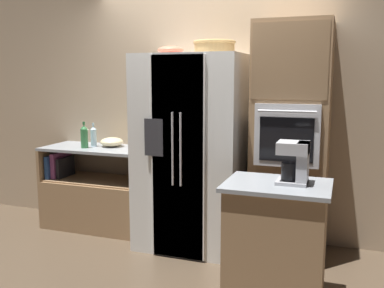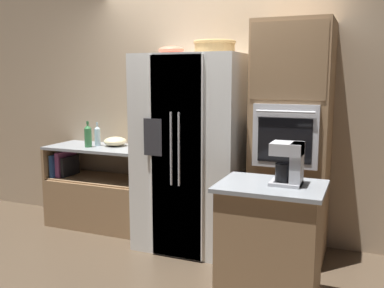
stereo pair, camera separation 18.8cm
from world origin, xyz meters
name	(u,v)px [view 2 (the right image)]	position (x,y,z in m)	size (l,w,h in m)	color
ground_plane	(195,247)	(0.00, 0.00, 0.00)	(20.00, 20.00, 0.00)	#4C3D2D
wall_back	(213,101)	(0.00, 0.52, 1.40)	(12.00, 0.06, 2.80)	tan
counter_left	(101,197)	(-1.21, 0.20, 0.33)	(1.18, 0.57, 0.90)	#93704C
refrigerator	(193,152)	(-0.05, 0.08, 0.93)	(1.00, 0.84, 1.86)	silver
wall_oven	(291,142)	(0.87, 0.18, 1.07)	(0.67, 0.67, 2.14)	#93704C
island_counter	(270,244)	(0.90, -0.77, 0.45)	(0.74, 0.58, 0.90)	#93704C
wicker_basket	(215,47)	(0.16, 0.10, 1.93)	(0.39, 0.39, 0.12)	tan
fruit_bowl	(171,50)	(-0.27, 0.07, 1.90)	(0.25, 0.25, 0.08)	#DB664C
bottle_tall	(97,135)	(-1.26, 0.24, 1.01)	(0.06, 0.06, 0.26)	silver
bottle_short	(88,136)	(-1.30, 0.12, 1.02)	(0.08, 0.08, 0.28)	#33723F
mixing_bowl	(115,141)	(-1.07, 0.29, 0.95)	(0.25, 0.25, 0.10)	beige
coffee_maker	(290,162)	(1.02, -0.74, 1.06)	(0.21, 0.21, 0.30)	#B2B2B7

